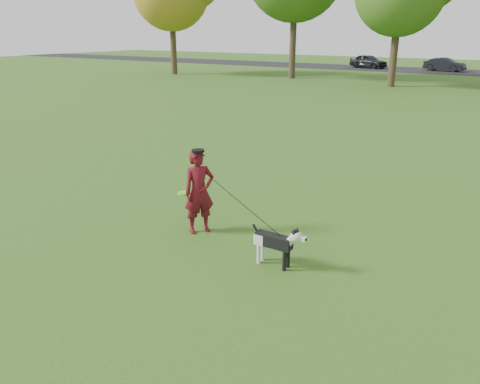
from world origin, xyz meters
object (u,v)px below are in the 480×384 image
Objects in this scene: dog at (278,241)px; car_mid at (445,64)px; man at (199,192)px; car_left at (368,61)px.

dog is 0.27× the size of car_mid.
man is at bearing -165.17° from car_mid.
dog is (1.86, -0.45, -0.33)m from man.
man is 1.94m from dog.
man is at bearing -147.36° from car_left.
car_left reaches higher than dog.
car_mid reaches higher than dog.
car_left reaches higher than car_mid.
dog is at bearing -162.61° from car_mid.
car_mid is at bearing -70.69° from car_left.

